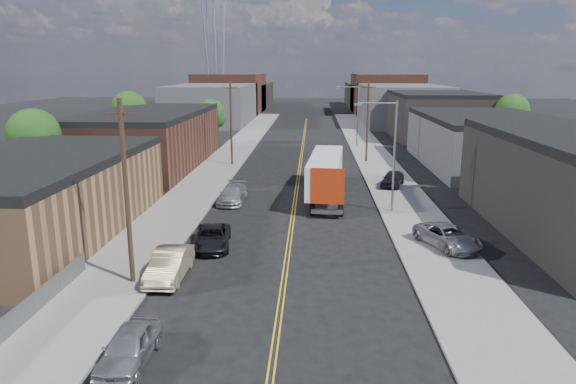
# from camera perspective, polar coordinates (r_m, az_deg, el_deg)

# --- Properties ---
(ground) EXTENTS (260.00, 260.00, 0.00)m
(ground) POSITION_cam_1_polar(r_m,az_deg,el_deg) (76.46, 1.62, 4.99)
(ground) COLOR black
(ground) RESTS_ON ground
(centerline) EXTENTS (0.32, 120.00, 0.01)m
(centerline) POSITION_cam_1_polar(r_m,az_deg,el_deg) (61.67, 1.33, 2.91)
(centerline) COLOR gold
(centerline) RESTS_ON ground
(sidewalk_left) EXTENTS (5.00, 140.00, 0.15)m
(sidewalk_left) POSITION_cam_1_polar(r_m,az_deg,el_deg) (62.61, -7.40, 3.03)
(sidewalk_left) COLOR slate
(sidewalk_left) RESTS_ON ground
(sidewalk_right) EXTENTS (5.00, 140.00, 0.15)m
(sidewalk_right) POSITION_cam_1_polar(r_m,az_deg,el_deg) (62.15, 10.13, 2.85)
(sidewalk_right) COLOR slate
(sidewalk_right) RESTS_ON ground
(warehouse_tan) EXTENTS (12.00, 22.00, 5.60)m
(warehouse_tan) POSITION_cam_1_polar(r_m,az_deg,el_deg) (39.78, -26.67, -0.41)
(warehouse_tan) COLOR olive
(warehouse_tan) RESTS_ON ground
(warehouse_brown) EXTENTS (12.00, 26.00, 6.60)m
(warehouse_brown) POSITION_cam_1_polar(r_m,az_deg,el_deg) (63.22, -15.30, 5.72)
(warehouse_brown) COLOR #522C21
(warehouse_brown) RESTS_ON ground
(industrial_right_b) EXTENTS (14.00, 24.00, 6.10)m
(industrial_right_b) POSITION_cam_1_polar(r_m,az_deg,el_deg) (65.44, 21.10, 5.33)
(industrial_right_b) COLOR #363639
(industrial_right_b) RESTS_ON ground
(industrial_right_c) EXTENTS (14.00, 22.00, 7.60)m
(industrial_right_c) POSITION_cam_1_polar(r_m,az_deg,el_deg) (90.27, 16.06, 8.22)
(industrial_right_c) COLOR black
(industrial_right_c) RESTS_ON ground
(skyline_left_a) EXTENTS (16.00, 30.00, 8.00)m
(skyline_left_a) POSITION_cam_1_polar(r_m,az_deg,el_deg) (112.90, -8.33, 9.68)
(skyline_left_a) COLOR #363639
(skyline_left_a) RESTS_ON ground
(skyline_right_a) EXTENTS (16.00, 30.00, 8.00)m
(skyline_right_a) POSITION_cam_1_polar(r_m,az_deg,el_deg) (112.36, 12.42, 9.49)
(skyline_right_a) COLOR #363639
(skyline_right_a) RESTS_ON ground
(skyline_left_b) EXTENTS (16.00, 26.00, 10.00)m
(skyline_left_b) POSITION_cam_1_polar(r_m,az_deg,el_deg) (137.43, -6.34, 10.83)
(skyline_left_b) COLOR #522C21
(skyline_left_b) RESTS_ON ground
(skyline_right_b) EXTENTS (16.00, 26.00, 10.00)m
(skyline_right_b) POSITION_cam_1_polar(r_m,az_deg,el_deg) (136.99, 10.72, 10.68)
(skyline_right_b) COLOR #522C21
(skyline_right_b) RESTS_ON ground
(skyline_left_c) EXTENTS (16.00, 40.00, 7.00)m
(skyline_left_c) POSITION_cam_1_polar(r_m,az_deg,el_deg) (157.26, -5.18, 10.65)
(skyline_left_c) COLOR black
(skyline_left_c) RESTS_ON ground
(skyline_right_c) EXTENTS (16.00, 40.00, 7.00)m
(skyline_right_c) POSITION_cam_1_polar(r_m,az_deg,el_deg) (156.88, 9.71, 10.51)
(skyline_right_c) COLOR black
(skyline_right_c) RESTS_ON ground
(streetlight_near) EXTENTS (3.39, 0.25, 9.00)m
(streetlight_near) POSITION_cam_1_polar(r_m,az_deg,el_deg) (41.49, 11.23, 4.87)
(streetlight_near) COLOR gray
(streetlight_near) RESTS_ON ground
(streetlight_far) EXTENTS (3.39, 0.25, 9.00)m
(streetlight_far) POSITION_cam_1_polar(r_m,az_deg,el_deg) (76.07, 7.45, 8.88)
(streetlight_far) COLOR gray
(streetlight_far) RESTS_ON ground
(utility_pole_left_near) EXTENTS (1.60, 0.26, 10.00)m
(utility_pole_left_near) POSITION_cam_1_polar(r_m,az_deg,el_deg) (28.08, -17.52, -0.01)
(utility_pole_left_near) COLOR black
(utility_pole_left_near) RESTS_ON ground
(utility_pole_left_far) EXTENTS (1.60, 0.26, 10.00)m
(utility_pole_left_far) POSITION_cam_1_polar(r_m,az_deg,el_deg) (61.68, -6.35, 7.65)
(utility_pole_left_far) COLOR black
(utility_pole_left_far) RESTS_ON ground
(utility_pole_right) EXTENTS (1.60, 0.26, 10.00)m
(utility_pole_right) POSITION_cam_1_polar(r_m,az_deg,el_deg) (64.24, 8.83, 7.81)
(utility_pole_right) COLOR black
(utility_pole_right) RESTS_ON ground
(chainlink_fence) EXTENTS (0.05, 16.00, 1.22)m
(chainlink_fence) POSITION_cam_1_polar(r_m,az_deg,el_deg) (25.48, -29.10, -13.27)
(chainlink_fence) COLOR slate
(chainlink_fence) RESTS_ON ground
(tree_left_near) EXTENTS (4.85, 4.76, 7.91)m
(tree_left_near) POSITION_cam_1_polar(r_m,az_deg,el_deg) (52.58, -26.32, 5.36)
(tree_left_near) COLOR black
(tree_left_near) RESTS_ON ground
(tree_left_mid) EXTENTS (5.10, 5.04, 8.37)m
(tree_left_mid) POSITION_cam_1_polar(r_m,az_deg,el_deg) (75.26, -17.19, 8.46)
(tree_left_mid) COLOR black
(tree_left_mid) RESTS_ON ground
(tree_left_far) EXTENTS (4.35, 4.20, 6.97)m
(tree_left_far) POSITION_cam_1_polar(r_m,az_deg,el_deg) (79.40, -8.54, 8.49)
(tree_left_far) COLOR black
(tree_left_far) RESTS_ON ground
(tree_right_far) EXTENTS (4.85, 4.76, 7.91)m
(tree_right_far) POSITION_cam_1_polar(r_m,az_deg,el_deg) (81.04, 23.65, 8.04)
(tree_right_far) COLOR black
(tree_right_far) RESTS_ON ground
(semi_truck) EXTENTS (3.56, 15.48, 4.01)m
(semi_truck) POSITION_cam_1_polar(r_m,az_deg,el_deg) (46.99, 4.15, 2.33)
(semi_truck) COLOR #BCBCBC
(semi_truck) RESTS_ON ground
(car_left_a) EXTENTS (1.74, 4.28, 1.46)m
(car_left_a) POSITION_cam_1_polar(r_m,az_deg,el_deg) (22.05, -17.24, -16.13)
(car_left_a) COLOR #9A9D9F
(car_left_a) RESTS_ON ground
(car_left_b) EXTENTS (1.74, 4.95, 1.63)m
(car_left_b) POSITION_cam_1_polar(r_m,az_deg,el_deg) (29.54, -13.01, -7.85)
(car_left_b) COLOR tan
(car_left_b) RESTS_ON ground
(car_left_c) EXTENTS (2.84, 5.15, 1.37)m
(car_left_c) POSITION_cam_1_polar(r_m,az_deg,el_deg) (33.99, -8.43, -5.00)
(car_left_c) COLOR black
(car_left_c) RESTS_ON ground
(car_left_d) EXTENTS (2.31, 5.26, 1.50)m
(car_left_d) POSITION_cam_1_polar(r_m,az_deg,el_deg) (44.98, -6.17, -0.23)
(car_left_d) COLOR #A3A5A8
(car_left_d) RESTS_ON ground
(car_right_lot_a) EXTENTS (4.17, 5.58, 1.41)m
(car_right_lot_a) POSITION_cam_1_polar(r_m,az_deg,el_deg) (34.81, 17.30, -4.74)
(car_right_lot_a) COLOR gray
(car_right_lot_a) RESTS_ON sidewalk_right
(car_right_lot_c) EXTENTS (3.10, 4.72, 1.49)m
(car_right_lot_c) POSITION_cam_1_polar(r_m,az_deg,el_deg) (51.30, 11.56, 1.46)
(car_right_lot_c) COLOR black
(car_right_lot_c) RESTS_ON sidewalk_right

